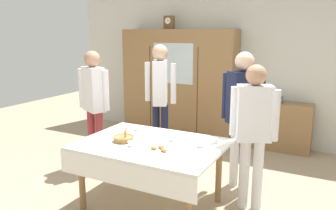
{
  "coord_description": "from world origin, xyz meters",
  "views": [
    {
      "loc": [
        1.78,
        -3.22,
        1.93
      ],
      "look_at": [
        0.0,
        0.2,
        1.1
      ],
      "focal_mm": 35.81,
      "sensor_mm": 36.0,
      "label": 1
    }
  ],
  "objects": [
    {
      "name": "wall_cabinet",
      "position": [
        -0.9,
        2.35,
        1.0
      ],
      "size": [
        2.16,
        0.46,
        1.99
      ],
      "color": "olive",
      "rests_on": "ground"
    },
    {
      "name": "ground_plane",
      "position": [
        0.0,
        0.0,
        0.0
      ],
      "size": [
        12.0,
        12.0,
        0.0
      ],
      "primitive_type": "plane",
      "color": "tan",
      "rests_on": "ground"
    },
    {
      "name": "tea_cup_back_edge",
      "position": [
        0.63,
        0.09,
        0.77
      ],
      "size": [
        0.13,
        0.13,
        0.06
      ],
      "color": "white",
      "rests_on": "dining_table"
    },
    {
      "name": "pastry_plate",
      "position": [
        0.21,
        -0.4,
        0.76
      ],
      "size": [
        0.28,
        0.28,
        0.05
      ],
      "color": "white",
      "rests_on": "dining_table"
    },
    {
      "name": "tea_cup_front_edge",
      "position": [
        -0.38,
        0.14,
        0.77
      ],
      "size": [
        0.13,
        0.13,
        0.06
      ],
      "color": "silver",
      "rests_on": "dining_table"
    },
    {
      "name": "person_behind_table_left",
      "position": [
        -1.31,
        0.43,
        1.03
      ],
      "size": [
        0.52,
        0.34,
        1.69
      ],
      "color": "#933338",
      "rests_on": "ground"
    },
    {
      "name": "bookshelf_low",
      "position": [
        0.9,
        2.41,
        0.4
      ],
      "size": [
        1.13,
        0.35,
        0.81
      ],
      "color": "olive",
      "rests_on": "ground"
    },
    {
      "name": "tea_cup_mid_left",
      "position": [
        0.18,
        -0.04,
        0.77
      ],
      "size": [
        0.13,
        0.13,
        0.06
      ],
      "color": "silver",
      "rests_on": "dining_table"
    },
    {
      "name": "dining_table",
      "position": [
        0.0,
        -0.24,
        0.65
      ],
      "size": [
        1.57,
        1.13,
        0.75
      ],
      "color": "olive",
      "rests_on": "ground"
    },
    {
      "name": "person_beside_shelf",
      "position": [
        -0.61,
        1.11,
        1.09
      ],
      "size": [
        0.52,
        0.41,
        1.76
      ],
      "color": "#191E38",
      "rests_on": "ground"
    },
    {
      "name": "tea_cup_near_right",
      "position": [
        0.54,
        -0.09,
        0.77
      ],
      "size": [
        0.13,
        0.13,
        0.06
      ],
      "color": "white",
      "rests_on": "dining_table"
    },
    {
      "name": "mantel_clock",
      "position": [
        -1.1,
        2.35,
        2.11
      ],
      "size": [
        0.18,
        0.11,
        0.24
      ],
      "color": "brown",
      "rests_on": "wall_cabinet"
    },
    {
      "name": "back_wall",
      "position": [
        0.0,
        2.65,
        1.35
      ],
      "size": [
        6.4,
        0.1,
        2.7
      ],
      "primitive_type": "cube",
      "color": "silver",
      "rests_on": "ground"
    },
    {
      "name": "tea_cup_center",
      "position": [
        0.3,
        0.11,
        0.77
      ],
      "size": [
        0.13,
        0.13,
        0.06
      ],
      "color": "white",
      "rests_on": "dining_table"
    },
    {
      "name": "bread_basket",
      "position": [
        -0.3,
        -0.29,
        0.78
      ],
      "size": [
        0.24,
        0.24,
        0.16
      ],
      "color": "#9E7542",
      "rests_on": "dining_table"
    },
    {
      "name": "person_by_cabinet",
      "position": [
        1.0,
        0.25,
        0.98
      ],
      "size": [
        0.52,
        0.33,
        1.61
      ],
      "color": "silver",
      "rests_on": "ground"
    },
    {
      "name": "spoon_back_edge",
      "position": [
        0.01,
        -0.61,
        0.75
      ],
      "size": [
        0.12,
        0.02,
        0.01
      ],
      "color": "silver",
      "rests_on": "dining_table"
    },
    {
      "name": "spoon_far_right",
      "position": [
        0.55,
        -0.55,
        0.75
      ],
      "size": [
        0.12,
        0.02,
        0.01
      ],
      "color": "silver",
      "rests_on": "dining_table"
    },
    {
      "name": "person_near_right_end",
      "position": [
        0.75,
        0.74,
        1.05
      ],
      "size": [
        0.52,
        0.41,
        1.71
      ],
      "color": "silver",
      "rests_on": "ground"
    },
    {
      "name": "tea_cup_far_left",
      "position": [
        -0.12,
        -0.41,
        0.77
      ],
      "size": [
        0.13,
        0.13,
        0.06
      ],
      "color": "white",
      "rests_on": "dining_table"
    },
    {
      "name": "book_stack",
      "position": [
        0.9,
        2.41,
        0.85
      ],
      "size": [
        0.17,
        0.2,
        0.09
      ],
      "color": "#664C7A",
      "rests_on": "bookshelf_low"
    }
  ]
}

